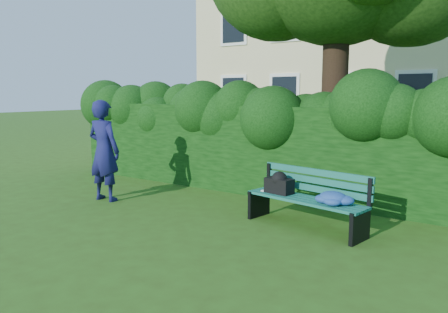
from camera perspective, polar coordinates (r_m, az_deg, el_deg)
The scene contains 4 objects.
ground at distance 7.40m, azimuth -2.67°, elevation -7.86°, with size 80.00×80.00×0.00m, color #2F4D16.
hedge at distance 9.03m, azimuth 5.79°, elevation 0.91°, with size 10.00×1.00×1.80m.
park_bench at distance 6.80m, azimuth 10.94°, elevation -5.10°, with size 1.99×0.88×0.89m.
man_reading at distance 8.63m, azimuth -15.41°, elevation 0.73°, with size 0.70×0.46×1.93m, color #16184F.
Camera 1 is at (4.32, -5.64, 2.07)m, focal length 35.00 mm.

